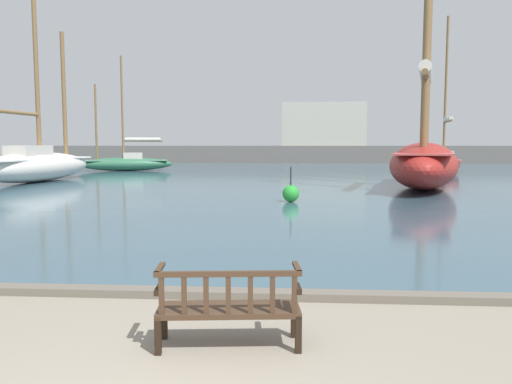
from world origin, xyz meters
name	(u,v)px	position (x,y,z in m)	size (l,w,h in m)	color
harbor_water	(278,168)	(0.00, 44.00, 0.04)	(100.00, 80.00, 0.08)	#385666
quay_edge_kerb	(213,293)	(0.00, 3.85, 0.06)	(40.00, 0.30, 0.12)	#675F54
park_bench	(229,306)	(0.46, 2.05, 0.47)	(1.64, 0.68, 0.92)	black
sailboat_outer_starboard	(444,161)	(13.53, 37.78, 0.94)	(3.12, 8.88, 12.31)	maroon
sailboat_centre_channel	(126,162)	(-12.47, 37.39, 0.82)	(7.80, 3.86, 9.42)	#2D6647
sailboat_distant_harbor	(424,157)	(7.93, 22.49, 1.65)	(6.35, 12.42, 16.99)	maroon
sailboat_far_port	(37,163)	(-13.80, 25.25, 1.16)	(3.65, 10.74, 13.03)	silver
channel_buoy	(291,193)	(1.18, 15.71, 0.41)	(0.65, 0.65, 1.35)	green
far_breakwater	(291,147)	(1.32, 56.75, 1.99)	(57.19, 2.40, 7.23)	#66605B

